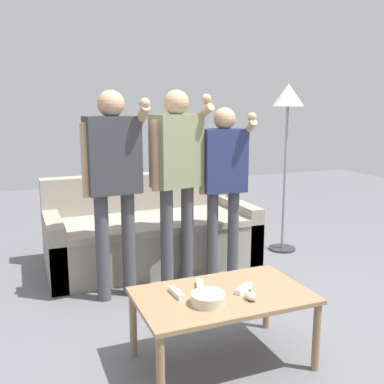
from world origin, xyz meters
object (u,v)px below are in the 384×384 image
at_px(game_remote_wand_near, 244,289).
at_px(game_remote_wand_spare, 176,293).
at_px(couch, 150,234).
at_px(snack_bowl, 208,299).
at_px(game_remote_wand_far, 200,286).
at_px(player_right, 224,173).
at_px(player_left, 113,171).
at_px(floor_lamp, 288,109).
at_px(player_center, 177,166).
at_px(game_remote_nunchuk, 251,296).
at_px(coffee_table, 223,302).

relative_size(game_remote_wand_near, game_remote_wand_spare, 0.90).
distance_m(couch, game_remote_wand_near, 1.83).
bearing_deg(snack_bowl, game_remote_wand_far, 79.50).
relative_size(game_remote_wand_near, game_remote_wand_far, 0.90).
xyz_separation_m(snack_bowl, player_right, (0.71, 1.28, 0.47)).
xyz_separation_m(snack_bowl, player_left, (-0.24, 1.22, 0.55)).
bearing_deg(floor_lamp, player_center, -161.12).
height_order(game_remote_nunchuk, player_right, player_right).
xyz_separation_m(snack_bowl, player_center, (0.29, 1.28, 0.56)).
xyz_separation_m(floor_lamp, player_center, (-1.35, -0.46, -0.44)).
bearing_deg(player_right, coffee_table, -116.05).
bearing_deg(couch, game_remote_wand_far, -96.63).
bearing_deg(game_remote_wand_far, couch, 83.37).
height_order(player_left, player_right, player_left).
distance_m(player_center, game_remote_wand_near, 1.33).
bearing_deg(couch, floor_lamp, -6.30).
xyz_separation_m(couch, floor_lamp, (1.40, -0.15, 1.18)).
bearing_deg(player_right, game_remote_wand_far, -122.21).
bearing_deg(floor_lamp, game_remote_wand_far, -136.23).
relative_size(player_left, game_remote_wand_spare, 10.19).
bearing_deg(coffee_table, couch, 86.72).
distance_m(game_remote_nunchuk, game_remote_wand_far, 0.32).
relative_size(snack_bowl, player_left, 0.12).
relative_size(game_remote_nunchuk, player_right, 0.06).
bearing_deg(game_remote_wand_near, game_remote_wand_far, 148.71).
height_order(player_center, game_remote_wand_spare, player_center).
bearing_deg(couch, player_left, -125.26).
distance_m(snack_bowl, player_right, 1.54).
bearing_deg(game_remote_wand_spare, coffee_table, -17.09).
bearing_deg(game_remote_wand_near, snack_bowl, -163.32).
height_order(game_remote_nunchuk, game_remote_wand_near, game_remote_nunchuk).
distance_m(player_center, game_remote_wand_far, 1.24).
distance_m(game_remote_wand_far, game_remote_wand_spare, 0.17).
bearing_deg(player_left, couch, 54.74).
height_order(game_remote_nunchuk, game_remote_wand_spare, game_remote_nunchuk).
bearing_deg(player_right, couch, 127.45).
distance_m(snack_bowl, game_remote_wand_spare, 0.21).
bearing_deg(player_center, game_remote_wand_near, -91.43).
bearing_deg(couch, player_center, -84.93).
height_order(coffee_table, game_remote_wand_far, game_remote_wand_far).
height_order(snack_bowl, floor_lamp, floor_lamp).
bearing_deg(game_remote_wand_near, player_center, 88.57).
distance_m(couch, game_remote_wand_spare, 1.77).
distance_m(coffee_table, player_right, 1.43).
relative_size(snack_bowl, game_remote_wand_near, 1.34).
bearing_deg(game_remote_wand_spare, game_remote_nunchuk, -30.16).
bearing_deg(player_center, couch, 95.07).
relative_size(game_remote_nunchuk, game_remote_wand_spare, 0.56).
relative_size(coffee_table, game_remote_wand_spare, 6.30).
height_order(player_right, game_remote_wand_spare, player_right).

